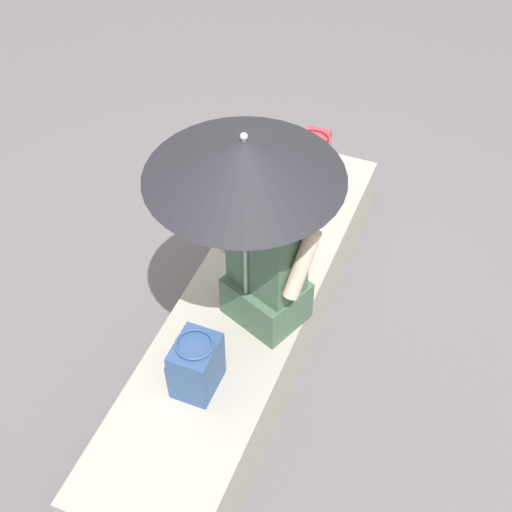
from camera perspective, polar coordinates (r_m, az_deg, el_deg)
ground_plane at (r=4.02m, az=-0.68°, el=-7.15°), size 14.00×14.00×0.00m
stone_bench at (r=3.86m, az=-0.71°, el=-5.32°), size 2.51×0.61×0.41m
person_seated at (r=3.36m, az=0.81°, el=-0.04°), size 0.39×0.51×0.90m
parasol at (r=2.92m, az=-0.89°, el=7.24°), size 0.80×0.80×1.10m
handbag_black at (r=3.30m, az=-4.47°, el=-8.11°), size 0.22×0.17×0.29m
tote_bag_canvas at (r=4.15m, az=4.06°, el=6.59°), size 0.27×0.20×0.38m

